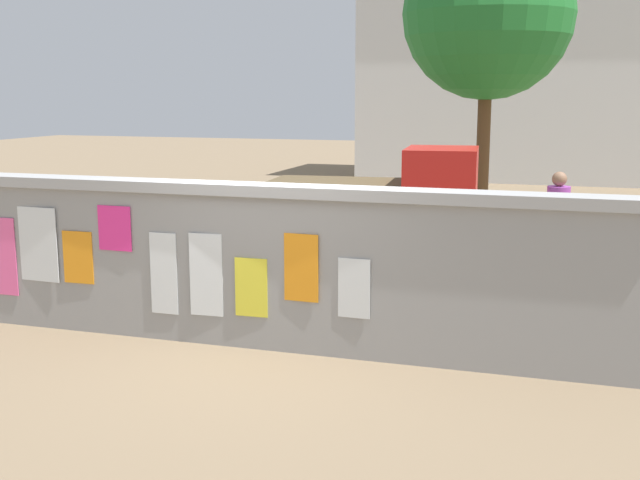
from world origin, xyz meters
TOP-DOWN VIEW (x-y plane):
  - ground at (0.00, 8.00)m, footprint 60.00×60.00m
  - poster_wall at (-0.01, -0.00)m, footprint 7.99×0.42m
  - auto_rickshaw_truck at (-0.06, 5.56)m, footprint 3.72×1.82m
  - motorcycle at (2.50, 1.51)m, footprint 1.90×0.56m
  - bicycle_near at (-1.36, 2.19)m, footprint 1.70×0.44m
  - bicycle_far at (0.48, 2.12)m, footprint 1.70×0.44m
  - person_walking at (2.89, 4.40)m, footprint 0.35×0.35m
  - tree_roadside at (1.27, 9.00)m, footprint 3.47×3.47m
  - building_background at (1.41, 19.38)m, footprint 10.55×4.70m

SIDE VIEW (x-z plane):
  - ground at x=0.00m, z-range 0.00..0.00m
  - bicycle_near at x=-1.36m, z-range -0.11..0.84m
  - bicycle_far at x=0.48m, z-range -0.11..0.84m
  - motorcycle at x=2.50m, z-range 0.03..0.90m
  - auto_rickshaw_truck at x=-0.06m, z-range -0.02..1.83m
  - poster_wall at x=-0.01m, z-range 0.02..1.83m
  - person_walking at x=2.89m, z-range 0.18..1.80m
  - building_background at x=1.41m, z-range 0.02..6.47m
  - tree_roadside at x=1.27m, z-range 1.29..7.38m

